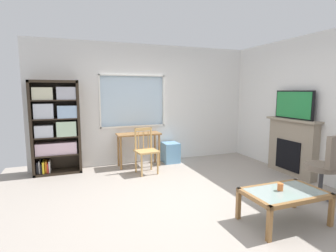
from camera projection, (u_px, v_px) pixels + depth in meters
ground at (188, 199)px, 4.01m from camera, size 5.98×5.65×0.02m
wall_back_with_window at (147, 105)px, 6.00m from camera, size 4.98×0.15×2.66m
wall_right at (317, 108)px, 4.72m from camera, size 0.12×4.85×2.66m
bookshelf at (56, 125)px, 5.14m from camera, size 0.90×0.38×1.84m
desk_under_window at (139, 139)px, 5.67m from camera, size 0.94×0.40×0.73m
wooden_chair at (146, 150)px, 5.21m from camera, size 0.46×0.45×0.90m
plastic_drawer_unit at (170, 152)px, 6.03m from camera, size 0.35×0.40×0.45m
fireplace at (292, 147)px, 5.11m from camera, size 0.26×1.16×1.10m
tv at (294, 105)px, 4.99m from camera, size 0.06×0.87×0.54m
office_chair at (328, 164)px, 3.92m from camera, size 0.56×0.58×1.00m
coffee_table at (284, 195)px, 3.24m from camera, size 0.99×0.61×0.41m
sippy_cup at (280, 187)px, 3.24m from camera, size 0.07×0.07×0.09m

